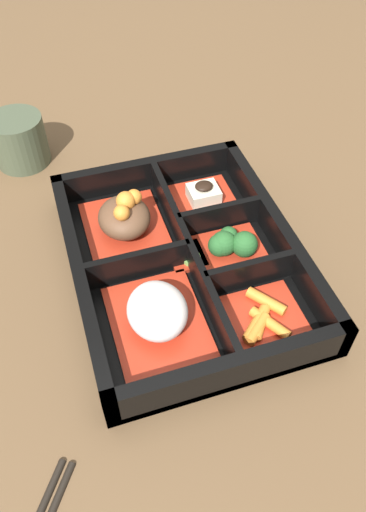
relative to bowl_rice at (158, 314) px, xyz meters
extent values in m
plane|color=brown|center=(0.07, -0.05, -0.03)|extent=(3.00, 3.00, 0.00)
cube|color=black|center=(0.07, -0.05, -0.03)|extent=(0.32, 0.25, 0.01)
cube|color=black|center=(0.07, -0.17, -0.01)|extent=(0.32, 0.01, 0.05)
cube|color=black|center=(0.07, 0.07, -0.01)|extent=(0.32, 0.01, 0.05)
cube|color=black|center=(-0.08, -0.05, -0.01)|extent=(0.01, 0.25, 0.05)
cube|color=black|center=(0.23, -0.05, -0.01)|extent=(0.01, 0.25, 0.05)
cube|color=black|center=(0.07, -0.06, -0.01)|extent=(0.29, 0.01, 0.05)
cube|color=black|center=(0.02, -0.11, -0.01)|extent=(0.01, 0.10, 0.05)
cube|color=black|center=(0.12, -0.11, -0.01)|extent=(0.01, 0.10, 0.05)
cube|color=black|center=(0.07, 0.00, -0.01)|extent=(0.01, 0.12, 0.05)
cube|color=#B22D19|center=(0.00, 0.00, -0.02)|extent=(0.12, 0.10, 0.01)
ellipsoid|color=silver|center=(0.00, 0.00, 0.01)|extent=(0.07, 0.06, 0.04)
cube|color=#B22D19|center=(0.14, 0.00, -0.02)|extent=(0.12, 0.10, 0.01)
ellipsoid|color=brown|center=(0.14, 0.00, 0.00)|extent=(0.07, 0.06, 0.04)
sphere|color=orange|center=(0.13, 0.00, 0.03)|extent=(0.02, 0.02, 0.02)
sphere|color=orange|center=(0.15, -0.02, 0.03)|extent=(0.02, 0.02, 0.02)
sphere|color=orange|center=(0.15, 0.00, 0.03)|extent=(0.02, 0.02, 0.02)
cube|color=#B22D19|center=(-0.02, -0.11, -0.02)|extent=(0.07, 0.08, 0.01)
cylinder|color=orange|center=(-0.04, -0.09, -0.01)|extent=(0.03, 0.04, 0.01)
cylinder|color=orange|center=(-0.04, -0.10, -0.01)|extent=(0.04, 0.03, 0.01)
cylinder|color=orange|center=(-0.04, -0.11, -0.01)|extent=(0.05, 0.03, 0.01)
cylinder|color=orange|center=(-0.01, -0.12, -0.01)|extent=(0.04, 0.04, 0.01)
cylinder|color=orange|center=(-0.03, -0.09, -0.01)|extent=(0.04, 0.04, 0.01)
cube|color=#B22D19|center=(0.07, -0.11, -0.02)|extent=(0.07, 0.08, 0.01)
sphere|color=#265B28|center=(0.07, -0.09, 0.00)|extent=(0.03, 0.03, 0.03)
sphere|color=#265B28|center=(0.09, -0.11, 0.00)|extent=(0.02, 0.02, 0.02)
sphere|color=#265B28|center=(0.07, -0.10, 0.00)|extent=(0.03, 0.03, 0.03)
sphere|color=#265B28|center=(0.06, -0.12, 0.00)|extent=(0.03, 0.03, 0.03)
cube|color=#B22D19|center=(0.17, -0.11, -0.02)|extent=(0.08, 0.08, 0.01)
cube|color=beige|center=(0.17, -0.11, -0.01)|extent=(0.03, 0.04, 0.02)
ellipsoid|color=black|center=(0.17, -0.11, 0.01)|extent=(0.02, 0.02, 0.01)
cube|color=#B22D19|center=(0.08, -0.06, -0.02)|extent=(0.04, 0.04, 0.01)
cylinder|color=#75A84C|center=(0.07, -0.06, -0.01)|extent=(0.02, 0.02, 0.01)
cylinder|color=#75A84C|center=(0.08, -0.06, -0.01)|extent=(0.02, 0.02, 0.00)
cylinder|color=#424C38|center=(0.34, 0.10, 0.00)|extent=(0.08, 0.08, 0.07)
cylinder|color=#597A38|center=(0.34, 0.10, 0.04)|extent=(0.06, 0.06, 0.01)
camera|label=1|loc=(-0.29, 0.07, 0.42)|focal=35.00mm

